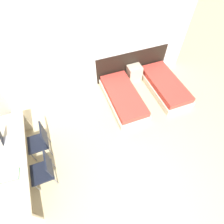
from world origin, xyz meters
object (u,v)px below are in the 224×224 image
at_px(bed_near_door, 165,85).
at_px(bed_near_window, 123,97).
at_px(laptop, 8,138).
at_px(nightstand, 134,73).
at_px(chair_near_laptop, 40,140).
at_px(chair_near_notebook, 44,170).

bearing_deg(bed_near_door, bed_near_window, 180.00).
relative_size(bed_near_door, laptop, 5.35).
bearing_deg(laptop, nightstand, 18.43).
xyz_separation_m(bed_near_door, chair_near_laptop, (-3.80, -0.79, 0.33)).
bearing_deg(chair_near_notebook, chair_near_laptop, 89.84).
xyz_separation_m(nightstand, chair_near_laptop, (-3.09, -1.56, 0.24)).
distance_m(bed_near_window, chair_near_laptop, 2.54).
relative_size(bed_near_window, chair_near_notebook, 2.03).
bearing_deg(nightstand, laptop, -157.70).
height_order(bed_near_window, chair_near_laptop, chair_near_laptop).
bearing_deg(bed_near_window, chair_near_notebook, -147.91).
height_order(bed_near_door, chair_near_laptop, chair_near_laptop).
relative_size(nightstand, chair_near_laptop, 0.56).
xyz_separation_m(chair_near_laptop, laptop, (-0.53, 0.07, 0.34)).
distance_m(bed_near_door, laptop, 4.44).
relative_size(bed_near_door, nightstand, 3.65).
bearing_deg(chair_near_laptop, bed_near_window, 18.53).
xyz_separation_m(bed_near_window, laptop, (-2.92, -0.71, 0.67)).
height_order(bed_near_window, bed_near_door, same).
bearing_deg(laptop, bed_near_door, 5.48).
bearing_deg(nightstand, bed_near_door, -47.64).
xyz_separation_m(chair_near_notebook, laptop, (-0.53, 0.78, 0.34)).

